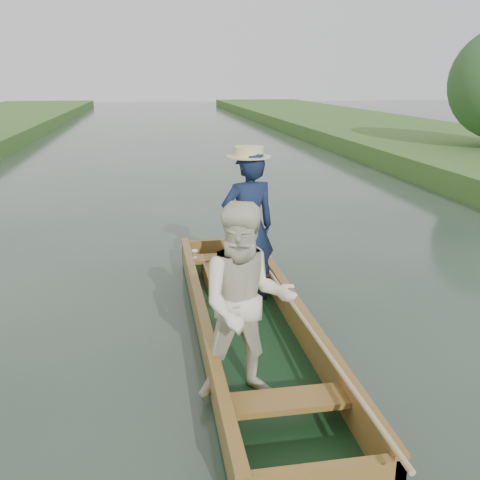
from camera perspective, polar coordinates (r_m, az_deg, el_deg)
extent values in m
plane|color=#283D30|center=(5.86, 1.01, -10.64)|extent=(120.00, 120.00, 0.00)
cube|color=black|center=(5.84, 1.01, -10.29)|extent=(1.10, 5.00, 0.08)
cube|color=olive|center=(5.68, -4.10, -8.87)|extent=(0.08, 5.00, 0.32)
cube|color=olive|center=(5.86, 5.98, -8.11)|extent=(0.08, 5.00, 0.32)
cube|color=olive|center=(8.01, -2.24, -1.04)|extent=(1.10, 0.08, 0.32)
cube|color=olive|center=(5.61, -4.14, -7.21)|extent=(0.10, 5.00, 0.04)
cube|color=olive|center=(5.78, 6.03, -6.50)|extent=(0.10, 5.00, 0.04)
cube|color=olive|center=(7.47, -1.68, -1.91)|extent=(0.94, 0.30, 0.05)
cube|color=olive|center=(4.36, 5.09, -16.71)|extent=(0.94, 0.30, 0.05)
imported|color=#121C3A|center=(6.36, 0.89, 1.33)|extent=(0.75, 0.57, 1.84)
cylinder|color=beige|center=(6.18, 0.92, 9.21)|extent=(0.52, 0.52, 0.12)
imported|color=beige|center=(4.41, 0.70, -6.80)|extent=(0.85, 0.68, 1.71)
cube|color=#9E6133|center=(7.16, -0.37, -3.68)|extent=(0.85, 0.90, 0.22)
sphere|color=tan|center=(7.04, 2.24, -2.05)|extent=(0.22, 0.22, 0.22)
sphere|color=tan|center=(6.98, 2.27, -0.79)|extent=(0.17, 0.17, 0.17)
sphere|color=tan|center=(6.95, 1.79, -0.26)|extent=(0.06, 0.06, 0.06)
sphere|color=tan|center=(6.97, 2.77, -0.21)|extent=(0.06, 0.06, 0.06)
sphere|color=tan|center=(6.92, 2.38, -1.09)|extent=(0.07, 0.07, 0.07)
sphere|color=tan|center=(6.99, 1.48, -1.89)|extent=(0.08, 0.08, 0.08)
sphere|color=tan|center=(7.03, 3.07, -1.80)|extent=(0.08, 0.08, 0.08)
sphere|color=tan|center=(7.03, 1.84, -2.88)|extent=(0.09, 0.09, 0.09)
sphere|color=tan|center=(7.05, 2.72, -2.83)|extent=(0.09, 0.09, 0.09)
cylinder|color=silver|center=(7.41, -4.84, -1.86)|extent=(0.07, 0.07, 0.01)
cylinder|color=silver|center=(7.40, -4.85, -1.56)|extent=(0.01, 0.01, 0.08)
ellipsoid|color=silver|center=(7.38, -4.86, -1.16)|extent=(0.09, 0.09, 0.05)
cylinder|color=tan|center=(5.30, 6.67, -8.29)|extent=(0.04, 4.52, 0.20)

